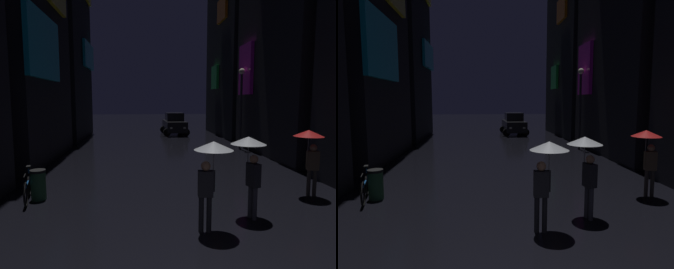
% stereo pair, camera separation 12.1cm
% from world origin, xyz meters
% --- Properties ---
extents(building_right_far, '(4.25, 8.49, 14.64)m').
position_xyz_m(building_right_far, '(7.49, 22.24, 7.32)').
color(building_right_far, black).
rests_on(building_right_far, ground).
extents(pedestrian_midstreet_left_clear, '(0.90, 0.90, 2.12)m').
position_xyz_m(pedestrian_midstreet_left_clear, '(1.61, 4.26, 1.67)').
color(pedestrian_midstreet_left_clear, '#2D2D38').
rests_on(pedestrian_midstreet_left_clear, ground).
extents(pedestrian_near_crossing_red, '(0.90, 0.90, 2.12)m').
position_xyz_m(pedestrian_near_crossing_red, '(4.11, 5.74, 1.67)').
color(pedestrian_near_crossing_red, '#38332D').
rests_on(pedestrian_near_crossing_red, ground).
extents(pedestrian_midstreet_centre_clear, '(0.90, 0.90, 2.12)m').
position_xyz_m(pedestrian_midstreet_centre_clear, '(0.41, 3.52, 1.67)').
color(pedestrian_midstreet_centre_clear, black).
rests_on(pedestrian_midstreet_centre_clear, ground).
extents(bicycle_parked_at_storefront, '(0.50, 1.78, 0.96)m').
position_xyz_m(bicycle_parked_at_storefront, '(-4.60, 6.18, 0.39)').
color(bicycle_parked_at_storefront, black).
rests_on(bicycle_parked_at_storefront, ground).
extents(car_distant, '(2.33, 4.19, 1.92)m').
position_xyz_m(car_distant, '(1.89, 23.03, 0.93)').
color(car_distant, black).
rests_on(car_distant, ground).
extents(streetlamp_right_far, '(0.36, 0.36, 4.93)m').
position_xyz_m(streetlamp_right_far, '(5.00, 14.74, 3.13)').
color(streetlamp_right_far, '#2D2D33').
rests_on(streetlamp_right_far, ground).
extents(trash_bin, '(0.46, 0.46, 0.93)m').
position_xyz_m(trash_bin, '(-4.30, 6.23, 0.47)').
color(trash_bin, '#265933').
rests_on(trash_bin, ground).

